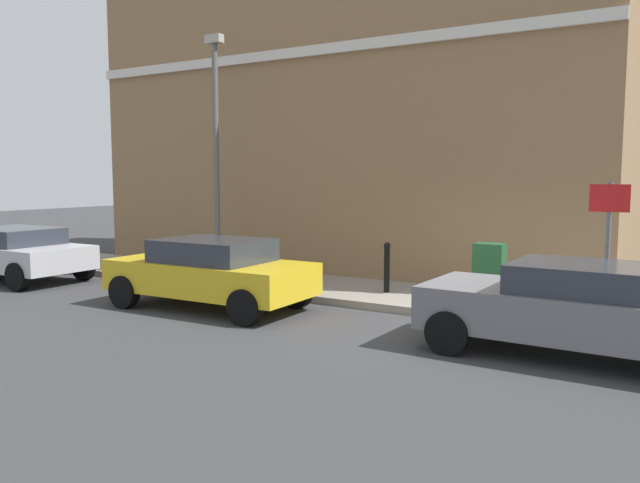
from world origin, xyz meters
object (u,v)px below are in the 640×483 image
car_silver (14,252)px  utility_cabinet (489,276)px  street_sign (608,232)px  lamppost (216,144)px  bollard_near_cabinet (387,266)px  car_grey (577,308)px  car_yellow (211,271)px

car_silver → utility_cabinet: bearing=-167.8°
street_sign → lamppost: (0.84, 8.83, 1.64)m
car_silver → bollard_near_cabinet: (2.54, -8.87, 0.01)m
car_grey → bollard_near_cabinet: (2.43, 4.09, -0.01)m
car_silver → street_sign: size_ratio=1.75×
car_yellow → lamppost: size_ratio=0.71×
bollard_near_cabinet → street_sign: size_ratio=0.45×
lamppost → car_grey: bearing=-106.0°
car_silver → car_grey: bearing=-179.8°
car_grey → utility_cabinet: (2.33, 1.93, -0.03)m
car_yellow → street_sign: 7.06m
car_grey → utility_cabinet: car_grey is taller
street_sign → car_yellow: bearing=104.8°
car_grey → street_sign: bearing=-94.2°
bollard_near_cabinet → street_sign: bearing=-100.4°
bollard_near_cabinet → lamppost: lamppost is taller
car_yellow → utility_cabinet: bearing=-153.7°
utility_cabinet → car_silver: bearing=102.5°
car_silver → street_sign: (1.76, -13.11, 0.97)m
car_grey → car_yellow: (-0.13, 6.61, 0.01)m
street_sign → bollard_near_cabinet: bearing=79.6°
utility_cabinet → street_sign: size_ratio=0.50×
car_yellow → bollard_near_cabinet: bearing=-135.9°
car_silver → utility_cabinet: size_ratio=3.50×
utility_cabinet → bollard_near_cabinet: size_ratio=1.11×
street_sign → lamppost: 9.02m
utility_cabinet → bollard_near_cabinet: bearing=87.3°
car_yellow → bollard_near_cabinet: car_yellow is taller
car_silver → lamppost: bearing=-149.0°
car_silver → lamppost: (2.60, -4.28, 2.61)m
car_yellow → car_silver: car_yellow is taller
car_silver → lamppost: size_ratio=0.70×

